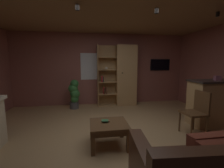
{
  "coord_description": "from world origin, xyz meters",
  "views": [
    {
      "loc": [
        -0.5,
        -2.81,
        1.51
      ],
      "look_at": [
        0.0,
        0.4,
        1.05
      ],
      "focal_mm": 24.39,
      "sensor_mm": 36.0,
      "label": 1
    }
  ],
  "objects_px": {
    "coffee_table": "(109,127)",
    "bookshelf_cabinet": "(123,76)",
    "potted_floor_plant": "(74,93)",
    "wall_mounted_tv": "(160,65)",
    "dining_chair": "(197,110)",
    "kitchen_bar_counter": "(218,102)",
    "tissue_box": "(217,78)",
    "table_book_0": "(105,121)",
    "table_book_1": "(105,121)"
  },
  "relations": [
    {
      "from": "coffee_table",
      "to": "dining_chair",
      "type": "xyz_separation_m",
      "value": [
        1.89,
        0.17,
        0.19
      ]
    },
    {
      "from": "bookshelf_cabinet",
      "to": "potted_floor_plant",
      "type": "bearing_deg",
      "value": -171.95
    },
    {
      "from": "table_book_0",
      "to": "wall_mounted_tv",
      "type": "distance_m",
      "value": 3.83
    },
    {
      "from": "table_book_1",
      "to": "wall_mounted_tv",
      "type": "relative_size",
      "value": 0.16
    },
    {
      "from": "kitchen_bar_counter",
      "to": "potted_floor_plant",
      "type": "height_order",
      "value": "kitchen_bar_counter"
    },
    {
      "from": "bookshelf_cabinet",
      "to": "coffee_table",
      "type": "relative_size",
      "value": 3.11
    },
    {
      "from": "dining_chair",
      "to": "table_book_0",
      "type": "bearing_deg",
      "value": -177.33
    },
    {
      "from": "tissue_box",
      "to": "table_book_1",
      "type": "xyz_separation_m",
      "value": [
        -2.69,
        -0.46,
        -0.69
      ]
    },
    {
      "from": "bookshelf_cabinet",
      "to": "table_book_0",
      "type": "xyz_separation_m",
      "value": [
        -0.94,
        -2.59,
        -0.61
      ]
    },
    {
      "from": "bookshelf_cabinet",
      "to": "dining_chair",
      "type": "distance_m",
      "value": 2.74
    },
    {
      "from": "kitchen_bar_counter",
      "to": "potted_floor_plant",
      "type": "xyz_separation_m",
      "value": [
        -3.58,
        1.86,
        -0.04
      ]
    },
    {
      "from": "tissue_box",
      "to": "dining_chair",
      "type": "bearing_deg",
      "value": -155.35
    },
    {
      "from": "table_book_1",
      "to": "dining_chair",
      "type": "bearing_deg",
      "value": 3.46
    },
    {
      "from": "kitchen_bar_counter",
      "to": "wall_mounted_tv",
      "type": "distance_m",
      "value": 2.51
    },
    {
      "from": "coffee_table",
      "to": "kitchen_bar_counter",
      "type": "bearing_deg",
      "value": 11.45
    },
    {
      "from": "dining_chair",
      "to": "wall_mounted_tv",
      "type": "bearing_deg",
      "value": 80.11
    },
    {
      "from": "potted_floor_plant",
      "to": "kitchen_bar_counter",
      "type": "bearing_deg",
      "value": -27.44
    },
    {
      "from": "table_book_0",
      "to": "table_book_1",
      "type": "distance_m",
      "value": 0.04
    },
    {
      "from": "coffee_table",
      "to": "dining_chair",
      "type": "height_order",
      "value": "dining_chair"
    },
    {
      "from": "potted_floor_plant",
      "to": "wall_mounted_tv",
      "type": "bearing_deg",
      "value": 8.08
    },
    {
      "from": "kitchen_bar_counter",
      "to": "coffee_table",
      "type": "relative_size",
      "value": 2.08
    },
    {
      "from": "tissue_box",
      "to": "wall_mounted_tv",
      "type": "bearing_deg",
      "value": 96.38
    },
    {
      "from": "table_book_0",
      "to": "table_book_1",
      "type": "height_order",
      "value": "table_book_1"
    },
    {
      "from": "tissue_box",
      "to": "bookshelf_cabinet",
      "type": "bearing_deg",
      "value": 128.94
    },
    {
      "from": "tissue_box",
      "to": "table_book_1",
      "type": "relative_size",
      "value": 0.98
    },
    {
      "from": "bookshelf_cabinet",
      "to": "kitchen_bar_counter",
      "type": "distance_m",
      "value": 2.87
    },
    {
      "from": "tissue_box",
      "to": "potted_floor_plant",
      "type": "xyz_separation_m",
      "value": [
        -3.44,
        1.92,
        -0.64
      ]
    },
    {
      "from": "coffee_table",
      "to": "bookshelf_cabinet",
      "type": "bearing_deg",
      "value": 71.62
    },
    {
      "from": "bookshelf_cabinet",
      "to": "potted_floor_plant",
      "type": "height_order",
      "value": "bookshelf_cabinet"
    },
    {
      "from": "kitchen_bar_counter",
      "to": "tissue_box",
      "type": "xyz_separation_m",
      "value": [
        -0.14,
        -0.05,
        0.6
      ]
    },
    {
      "from": "kitchen_bar_counter",
      "to": "wall_mounted_tv",
      "type": "bearing_deg",
      "value": 99.98
    },
    {
      "from": "bookshelf_cabinet",
      "to": "wall_mounted_tv",
      "type": "height_order",
      "value": "bookshelf_cabinet"
    },
    {
      "from": "coffee_table",
      "to": "potted_floor_plant",
      "type": "distance_m",
      "value": 2.56
    },
    {
      "from": "coffee_table",
      "to": "dining_chair",
      "type": "relative_size",
      "value": 0.74
    },
    {
      "from": "table_book_0",
      "to": "wall_mounted_tv",
      "type": "xyz_separation_m",
      "value": [
        2.42,
        2.8,
        0.99
      ]
    },
    {
      "from": "kitchen_bar_counter",
      "to": "tissue_box",
      "type": "height_order",
      "value": "tissue_box"
    },
    {
      "from": "table_book_0",
      "to": "bookshelf_cabinet",
      "type": "bearing_deg",
      "value": 70.05
    },
    {
      "from": "dining_chair",
      "to": "kitchen_bar_counter",
      "type": "bearing_deg",
      "value": 24.09
    },
    {
      "from": "table_book_0",
      "to": "potted_floor_plant",
      "type": "relative_size",
      "value": 0.14
    },
    {
      "from": "kitchen_bar_counter",
      "to": "potted_floor_plant",
      "type": "relative_size",
      "value": 1.47
    },
    {
      "from": "kitchen_bar_counter",
      "to": "table_book_0",
      "type": "xyz_separation_m",
      "value": [
        -2.82,
        -0.48,
        -0.11
      ]
    },
    {
      "from": "kitchen_bar_counter",
      "to": "wall_mounted_tv",
      "type": "xyz_separation_m",
      "value": [
        -0.41,
        2.31,
        0.88
      ]
    },
    {
      "from": "tissue_box",
      "to": "dining_chair",
      "type": "distance_m",
      "value": 1.02
    },
    {
      "from": "table_book_1",
      "to": "dining_chair",
      "type": "distance_m",
      "value": 1.96
    },
    {
      "from": "kitchen_bar_counter",
      "to": "coffee_table",
      "type": "bearing_deg",
      "value": -168.55
    },
    {
      "from": "potted_floor_plant",
      "to": "wall_mounted_tv",
      "type": "distance_m",
      "value": 3.34
    },
    {
      "from": "bookshelf_cabinet",
      "to": "coffee_table",
      "type": "bearing_deg",
      "value": -108.38
    },
    {
      "from": "table_book_1",
      "to": "wall_mounted_tv",
      "type": "bearing_deg",
      "value": 49.33
    },
    {
      "from": "coffee_table",
      "to": "wall_mounted_tv",
      "type": "relative_size",
      "value": 0.9
    },
    {
      "from": "kitchen_bar_counter",
      "to": "dining_chair",
      "type": "xyz_separation_m",
      "value": [
        -0.88,
        -0.39,
        -0.02
      ]
    }
  ]
}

